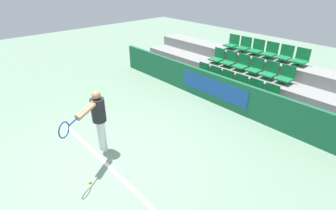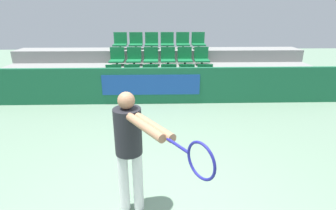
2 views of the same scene
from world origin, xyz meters
name	(u,v)px [view 2 (image 2 of 2)]	position (x,y,z in m)	size (l,w,h in m)	color
barrier_wall	(159,86)	(0.00, 4.38, 0.50)	(10.10, 0.14, 1.00)	#19603D
bleacher_tier_front	(160,91)	(0.00, 4.90, 0.20)	(9.70, 0.87, 0.39)	gray
bleacher_tier_middle	(160,77)	(0.00, 5.77, 0.39)	(9.70, 0.87, 0.79)	gray
bleacher_tier_back	(160,66)	(0.00, 6.64, 0.59)	(9.70, 0.87, 1.18)	gray
stadium_chair_0	(113,77)	(-1.36, 5.02, 0.61)	(0.46, 0.45, 0.55)	#333333
stadium_chair_1	(132,76)	(-0.81, 5.02, 0.61)	(0.46, 0.45, 0.55)	#333333
stadium_chair_2	(150,76)	(-0.27, 5.02, 0.61)	(0.46, 0.45, 0.55)	#333333
stadium_chair_3	(169,76)	(0.27, 5.02, 0.61)	(0.46, 0.45, 0.55)	#333333
stadium_chair_4	(187,76)	(0.81, 5.02, 0.61)	(0.46, 0.45, 0.55)	#333333
stadium_chair_5	(205,76)	(1.36, 5.02, 0.61)	(0.46, 0.45, 0.55)	#333333
stadium_chair_6	(117,58)	(-1.36, 5.89, 1.01)	(0.46, 0.45, 0.55)	#333333
stadium_chair_7	(134,58)	(-0.81, 5.89, 1.01)	(0.46, 0.45, 0.55)	#333333
stadium_chair_8	(151,58)	(-0.27, 5.89, 1.01)	(0.46, 0.45, 0.55)	#333333
stadium_chair_9	(168,58)	(0.27, 5.89, 1.01)	(0.46, 0.45, 0.55)	#333333
stadium_chair_10	(185,58)	(0.81, 5.89, 1.01)	(0.46, 0.45, 0.55)	#333333
stadium_chair_11	(202,58)	(1.36, 5.89, 1.01)	(0.46, 0.45, 0.55)	#333333
stadium_chair_12	(120,42)	(-1.36, 6.76, 1.40)	(0.46, 0.45, 0.55)	#333333
stadium_chair_13	(136,42)	(-0.81, 6.76, 1.40)	(0.46, 0.45, 0.55)	#333333
stadium_chair_14	(152,42)	(-0.27, 6.76, 1.40)	(0.46, 0.45, 0.55)	#333333
stadium_chair_15	(167,42)	(0.27, 6.76, 1.40)	(0.46, 0.45, 0.55)	#333333
stadium_chair_16	(183,42)	(0.81, 6.76, 1.40)	(0.46, 0.45, 0.55)	#333333
stadium_chair_17	(198,42)	(1.36, 6.76, 1.40)	(0.46, 0.45, 0.55)	#333333
tennis_player	(132,143)	(-0.32, 0.21, 0.99)	(0.96, 1.35, 1.60)	silver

